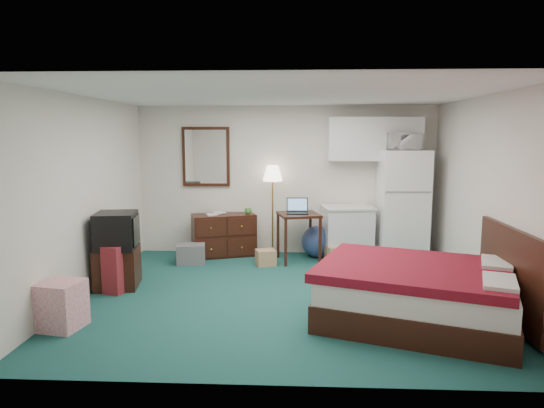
# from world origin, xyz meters

# --- Properties ---
(floor) EXTENTS (5.00, 4.50, 0.01)m
(floor) POSITION_xyz_m (0.00, 0.00, 0.00)
(floor) COLOR #124041
(floor) RESTS_ON ground
(ceiling) EXTENTS (5.00, 4.50, 0.01)m
(ceiling) POSITION_xyz_m (0.00, 0.00, 2.50)
(ceiling) COLOR silver
(ceiling) RESTS_ON walls
(walls) EXTENTS (5.01, 4.51, 2.50)m
(walls) POSITION_xyz_m (0.00, 0.00, 1.25)
(walls) COLOR silver
(walls) RESTS_ON floor
(mirror) EXTENTS (0.80, 0.06, 1.00)m
(mirror) POSITION_xyz_m (-1.35, 2.22, 1.65)
(mirror) COLOR white
(mirror) RESTS_ON walls
(upper_cabinets) EXTENTS (1.50, 0.35, 0.70)m
(upper_cabinets) POSITION_xyz_m (1.45, 2.08, 1.95)
(upper_cabinets) COLOR silver
(upper_cabinets) RESTS_ON walls
(headboard) EXTENTS (0.06, 1.56, 1.00)m
(headboard) POSITION_xyz_m (2.46, -0.83, 0.55)
(headboard) COLOR black
(headboard) RESTS_ON walls
(dresser) EXTENTS (1.13, 0.78, 0.70)m
(dresser) POSITION_xyz_m (-1.03, 1.98, 0.35)
(dresser) COLOR black
(dresser) RESTS_ON floor
(floor_lamp) EXTENTS (0.40, 0.40, 1.52)m
(floor_lamp) POSITION_xyz_m (-0.21, 2.05, 0.76)
(floor_lamp) COLOR #C28C35
(floor_lamp) RESTS_ON floor
(desk) EXTENTS (0.75, 0.75, 0.78)m
(desk) POSITION_xyz_m (0.22, 1.70, 0.39)
(desk) COLOR black
(desk) RESTS_ON floor
(exercise_ball) EXTENTS (0.61, 0.61, 0.52)m
(exercise_ball) POSITION_xyz_m (0.53, 1.96, 0.26)
(exercise_ball) COLOR navy
(exercise_ball) RESTS_ON floor
(kitchen_counter) EXTENTS (0.83, 0.68, 0.83)m
(kitchen_counter) POSITION_xyz_m (1.02, 1.91, 0.42)
(kitchen_counter) COLOR silver
(kitchen_counter) RESTS_ON floor
(fridge) EXTENTS (0.75, 0.75, 1.78)m
(fridge) POSITION_xyz_m (1.89, 1.88, 0.89)
(fridge) COLOR white
(fridge) RESTS_ON floor
(bed) EXTENTS (2.36, 2.10, 0.63)m
(bed) POSITION_xyz_m (1.48, -0.83, 0.31)
(bed) COLOR maroon
(bed) RESTS_ON floor
(tv_stand) EXTENTS (0.62, 0.66, 0.54)m
(tv_stand) POSITION_xyz_m (-2.21, 0.24, 0.27)
(tv_stand) COLOR black
(tv_stand) RESTS_ON floor
(suitcase) EXTENTS (0.33, 0.43, 0.62)m
(suitcase) POSITION_xyz_m (-2.13, 0.05, 0.31)
(suitcase) COLOR maroon
(suitcase) RESTS_ON floor
(retail_box) EXTENTS (0.47, 0.47, 0.50)m
(retail_box) POSITION_xyz_m (-2.28, -1.18, 0.25)
(retail_box) COLOR white
(retail_box) RESTS_ON floor
(file_bin) EXTENTS (0.49, 0.40, 0.31)m
(file_bin) POSITION_xyz_m (-1.48, 1.46, 0.15)
(file_bin) COLOR slate
(file_bin) RESTS_ON floor
(cardboard_box_a) EXTENTS (0.35, 0.32, 0.24)m
(cardboard_box_a) POSITION_xyz_m (-0.29, 1.40, 0.12)
(cardboard_box_a) COLOR tan
(cardboard_box_a) RESTS_ON floor
(cardboard_box_b) EXTENTS (0.28, 0.31, 0.26)m
(cardboard_box_b) POSITION_xyz_m (0.78, 1.65, 0.13)
(cardboard_box_b) COLOR tan
(cardboard_box_b) RESTS_ON floor
(laptop) EXTENTS (0.35, 0.28, 0.23)m
(laptop) POSITION_xyz_m (0.20, 1.68, 0.89)
(laptop) COLOR black
(laptop) RESTS_ON desk
(crt_tv) EXTENTS (0.60, 0.63, 0.48)m
(crt_tv) POSITION_xyz_m (-2.18, 0.19, 0.78)
(crt_tv) COLOR black
(crt_tv) RESTS_ON tv_stand
(microwave) EXTENTS (0.52, 0.32, 0.33)m
(microwave) POSITION_xyz_m (1.86, 1.84, 1.95)
(microwave) COLOR white
(microwave) RESTS_ON fridge
(book_a) EXTENTS (0.17, 0.07, 0.23)m
(book_a) POSITION_xyz_m (-1.29, 1.87, 0.82)
(book_a) COLOR tan
(book_a) RESTS_ON dresser
(book_b) EXTENTS (0.16, 0.11, 0.24)m
(book_b) POSITION_xyz_m (-1.20, 2.03, 0.82)
(book_b) COLOR tan
(book_b) RESTS_ON dresser
(mug) EXTENTS (0.14, 0.13, 0.12)m
(mug) POSITION_xyz_m (-0.62, 2.04, 0.76)
(mug) COLOR #449237
(mug) RESTS_ON dresser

